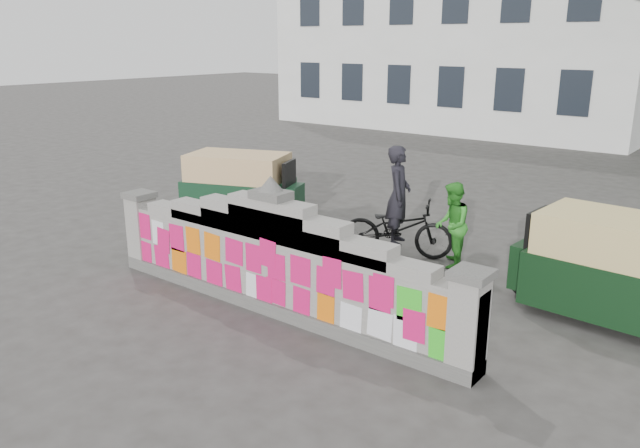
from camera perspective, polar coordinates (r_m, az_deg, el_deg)
The scene contains 8 objects.
ground at distance 9.23m, azimuth -4.27°, elevation -7.87°, with size 100.00×100.00×0.00m, color #383533.
parapet_wall at distance 8.94m, azimuth -4.40°, elevation -3.50°, with size 6.48×0.44×2.01m.
building at distance 30.90m, azimuth 14.35°, elevation 16.39°, with size 16.00×10.00×8.90m.
cyclist_bike at distance 11.36m, azimuth 7.08°, elevation -0.39°, with size 0.70×2.00×1.05m, color black.
cyclist_rider at distance 11.26m, azimuth 7.14°, elevation 1.39°, with size 0.65×0.43×1.78m, color black.
pedestrian at distance 10.96m, azimuth 11.95°, elevation -0.08°, with size 0.72×0.56×1.49m, color green.
rickshaw_left at distance 13.65m, azimuth -7.19°, elevation 3.48°, with size 2.71×1.94×1.46m.
rickshaw_right at distance 9.55m, azimuth 25.29°, elevation -3.61°, with size 2.75×1.41×1.50m.
Camera 1 is at (5.70, -6.18, 3.80)m, focal length 35.00 mm.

